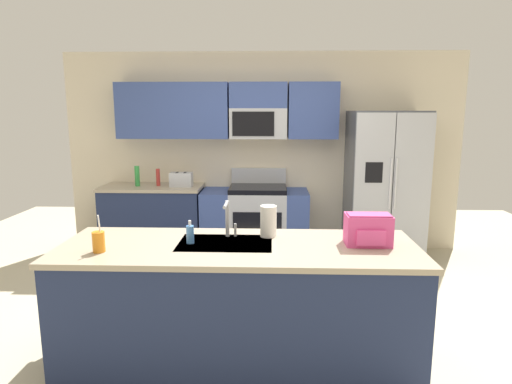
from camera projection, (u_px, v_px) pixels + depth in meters
The scene contains 14 objects.
ground_plane at pixel (257, 318), 3.95m from camera, with size 9.00×9.00×0.00m, color beige.
kitchen_wall_unit at pixel (252, 140), 5.73m from camera, with size 5.20×0.43×2.60m.
back_counter at pixel (154, 219), 5.68m from camera, with size 1.29×0.63×0.90m.
range_oven at pixel (255, 221), 5.64m from camera, with size 1.36×0.61×1.10m.
refrigerator at pixel (384, 186), 5.42m from camera, with size 0.90×0.76×1.85m.
island_counter at pixel (239, 303), 3.20m from camera, with size 2.57×0.89×0.90m.
toaster at pixel (181, 180), 5.52m from camera, with size 0.28×0.16×0.18m.
pepper_mill at pixel (158, 177), 5.58m from camera, with size 0.05×0.05×0.22m, color #B2332D.
bottle_green at pixel (137, 176), 5.55m from camera, with size 0.06×0.06×0.26m, color green.
sink_faucet at pixel (228, 216), 3.28m from camera, with size 0.09×0.21×0.28m.
drink_cup_orange at pixel (99, 242), 2.96m from camera, with size 0.08×0.08×0.26m.
soap_dispenser at pixel (190, 234), 3.15m from camera, with size 0.06×0.06×0.17m.
paper_towel_roll at pixel (268, 221), 3.32m from camera, with size 0.12×0.12×0.24m, color white.
backpack at pixel (368, 229), 3.11m from camera, with size 0.32×0.22×0.23m.
Camera 1 is at (0.12, -3.67, 1.85)m, focal length 30.52 mm.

